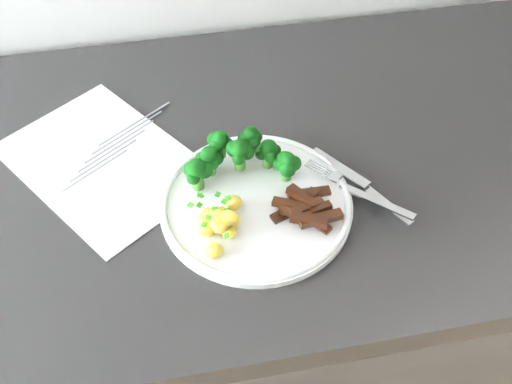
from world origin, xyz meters
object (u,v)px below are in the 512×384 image
at_px(recipe_paper, 104,161).
at_px(broccoli, 240,155).
at_px(fork, 361,192).
at_px(beef_strips, 305,210).
at_px(knife, 373,194).
at_px(plate, 256,203).
at_px(potatoes, 220,221).
at_px(counter, 275,319).

relative_size(recipe_paper, broccoli, 2.22).
bearing_deg(fork, beef_strips, -168.18).
xyz_separation_m(fork, knife, (0.02, 0.00, -0.01)).
distance_m(beef_strips, fork, 0.08).
distance_m(plate, potatoes, 0.06).
xyz_separation_m(beef_strips, fork, (0.08, 0.02, -0.00)).
bearing_deg(potatoes, fork, 5.03).
bearing_deg(counter, beef_strips, -88.29).
height_order(beef_strips, knife, beef_strips).
xyz_separation_m(counter, recipe_paper, (-0.25, 0.04, 0.47)).
distance_m(plate, broccoli, 0.07).
xyz_separation_m(counter, fork, (0.08, -0.10, 0.48)).
distance_m(plate, knife, 0.16).
height_order(counter, plate, plate).
distance_m(beef_strips, knife, 0.10).
bearing_deg(plate, counter, 56.87).
height_order(recipe_paper, beef_strips, beef_strips).
relative_size(counter, plate, 9.73).
height_order(plate, broccoli, broccoli).
distance_m(counter, knife, 0.49).
xyz_separation_m(counter, potatoes, (-0.11, -0.12, 0.49)).
relative_size(fork, knife, 0.83).
height_order(counter, fork, fork).
relative_size(plate, potatoes, 2.84).
relative_size(recipe_paper, fork, 2.69).
bearing_deg(counter, potatoes, -132.68).
bearing_deg(recipe_paper, broccoli, -18.54).
bearing_deg(potatoes, beef_strips, 0.02).
relative_size(counter, fork, 19.25).
relative_size(plate, beef_strips, 2.84).
height_order(recipe_paper, fork, fork).
distance_m(recipe_paper, potatoes, 0.21).
bearing_deg(broccoli, knife, -24.02).
height_order(recipe_paper, potatoes, potatoes).
relative_size(recipe_paper, beef_strips, 3.86).
bearing_deg(recipe_paper, potatoes, -47.10).
bearing_deg(counter, plate, -123.13).
bearing_deg(fork, recipe_paper, 157.67).
bearing_deg(beef_strips, counter, 91.71).
relative_size(plate, broccoli, 1.63).
relative_size(recipe_paper, plate, 1.36).
bearing_deg(beef_strips, potatoes, -179.98).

